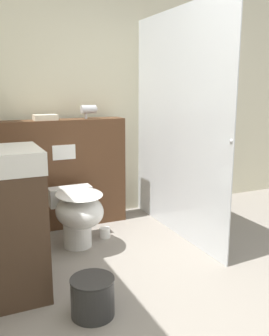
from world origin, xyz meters
name	(u,v)px	position (x,y,z in m)	size (l,w,h in m)	color
wall_back	(88,100)	(0.00, 2.34, 1.25)	(8.00, 0.06, 2.50)	beige
partition_panel	(62,174)	(-0.37, 2.11, 0.54)	(1.27, 0.24, 1.08)	#51331E
shower_glass	(177,126)	(0.57, 1.50, 1.03)	(0.04, 1.64, 2.07)	silver
toilet	(78,213)	(-0.38, 1.52, 0.32)	(0.40, 0.62, 0.51)	white
sink_vanity	(4,224)	(-1.03, 0.98, 0.50)	(0.51, 0.50, 1.14)	#473323
hair_drier	(89,110)	(-0.07, 2.09, 1.17)	(0.17, 0.08, 0.13)	#B7B7BC
folded_towel	(45,117)	(-0.50, 2.09, 1.10)	(0.22, 0.14, 0.05)	beige
spare_toilet_roll	(105,233)	(-0.09, 1.64, 0.05)	(0.10, 0.10, 0.09)	white
waste_bin	(93,297)	(-0.58, 0.52, 0.12)	(0.27, 0.27, 0.24)	#2D2D2D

